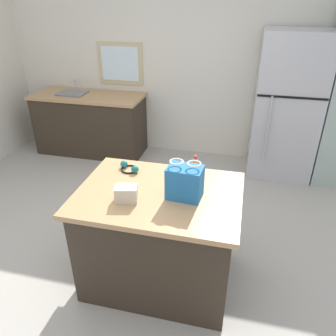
# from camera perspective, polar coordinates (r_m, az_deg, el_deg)

# --- Properties ---
(ground) EXTENTS (6.42, 6.42, 0.00)m
(ground) POSITION_cam_1_polar(r_m,az_deg,el_deg) (3.29, -5.14, -14.35)
(ground) COLOR #ADA89E
(back_wall) EXTENTS (5.35, 0.13, 2.56)m
(back_wall) POSITION_cam_1_polar(r_m,az_deg,el_deg) (4.86, 3.27, 17.13)
(back_wall) COLOR silver
(back_wall) RESTS_ON ground
(kitchen_island) EXTENTS (1.24, 0.91, 0.88)m
(kitchen_island) POSITION_cam_1_polar(r_m,az_deg,el_deg) (2.75, -1.49, -11.91)
(kitchen_island) COLOR #33281E
(kitchen_island) RESTS_ON ground
(refrigerator) EXTENTS (0.80, 0.70, 1.85)m
(refrigerator) POSITION_cam_1_polar(r_m,az_deg,el_deg) (4.50, 19.92, 9.91)
(refrigerator) COLOR #B7B7BC
(refrigerator) RESTS_ON ground
(sink_counter) EXTENTS (1.63, 0.67, 1.08)m
(sink_counter) POSITION_cam_1_polar(r_m,az_deg,el_deg) (5.16, -13.35, 7.59)
(sink_counter) COLOR #33281E
(sink_counter) RESTS_ON ground
(shopping_bag) EXTENTS (0.27, 0.20, 0.29)m
(shopping_bag) POSITION_cam_1_polar(r_m,az_deg,el_deg) (2.37, 2.93, -2.45)
(shopping_bag) COLOR #236BAD
(shopping_bag) RESTS_ON kitchen_island
(small_box) EXTENTS (0.18, 0.14, 0.12)m
(small_box) POSITION_cam_1_polar(r_m,az_deg,el_deg) (2.38, -7.25, -4.44)
(small_box) COLOR beige
(small_box) RESTS_ON kitchen_island
(bottle) EXTENTS (0.05, 0.05, 0.23)m
(bottle) POSITION_cam_1_polar(r_m,az_deg,el_deg) (2.59, 4.70, -0.36)
(bottle) COLOR #C66633
(bottle) RESTS_ON kitchen_island
(ear_defenders) EXTENTS (0.20, 0.20, 0.06)m
(ear_defenders) POSITION_cam_1_polar(r_m,az_deg,el_deg) (2.80, -6.71, 0.07)
(ear_defenders) COLOR black
(ear_defenders) RESTS_ON kitchen_island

